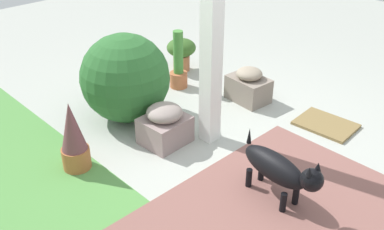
# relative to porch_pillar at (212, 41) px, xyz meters

# --- Properties ---
(ground_plane) EXTENTS (12.00, 12.00, 0.00)m
(ground_plane) POSITION_rel_porch_pillar_xyz_m (-0.26, 0.02, -1.01)
(ground_plane) COLOR #ABAEA5
(porch_pillar) EXTENTS (0.15, 0.15, 2.02)m
(porch_pillar) POSITION_rel_porch_pillar_xyz_m (0.00, 0.00, 0.00)
(porch_pillar) COLOR white
(porch_pillar) RESTS_ON ground
(stone_planter_nearest) EXTENTS (0.48, 0.36, 0.40)m
(stone_planter_nearest) POSITION_rel_porch_pillar_xyz_m (0.26, -0.89, -0.83)
(stone_planter_nearest) COLOR gray
(stone_planter_nearest) RESTS_ON ground
(stone_planter_mid) EXTENTS (0.40, 0.44, 0.41)m
(stone_planter_mid) POSITION_rel_porch_pillar_xyz_m (0.25, 0.36, -0.82)
(stone_planter_mid) COLOR gray
(stone_planter_mid) RESTS_ON ground
(round_shrub) EXTENTS (0.92, 0.92, 0.92)m
(round_shrub) POSITION_rel_porch_pillar_xyz_m (0.89, 0.33, -0.55)
(round_shrub) COLOR #2A612C
(round_shrub) RESTS_ON ground
(terracotta_pot_spiky) EXTENTS (0.25, 0.25, 0.65)m
(terracotta_pot_spiky) POSITION_rel_porch_pillar_xyz_m (0.48, 1.19, -0.70)
(terracotta_pot_spiky) COLOR #AB6234
(terracotta_pot_spiky) RESTS_ON ground
(terracotta_pot_tall) EXTENTS (0.21, 0.21, 0.70)m
(terracotta_pot_tall) POSITION_rel_porch_pillar_xyz_m (1.06, -0.56, -0.76)
(terracotta_pot_tall) COLOR #B6633D
(terracotta_pot_tall) RESTS_ON ground
(terracotta_pot_broad) EXTENTS (0.37, 0.37, 0.42)m
(terracotta_pot_broad) POSITION_rel_porch_pillar_xyz_m (1.40, -0.92, -0.75)
(terracotta_pot_broad) COLOR #AC6640
(terracotta_pot_broad) RESTS_ON ground
(dog) EXTENTS (0.76, 0.28, 0.52)m
(dog) POSITION_rel_porch_pillar_xyz_m (-1.01, 0.27, -0.71)
(dog) COLOR black
(dog) RESTS_ON ground
(doormat) EXTENTS (0.60, 0.47, 0.03)m
(doormat) POSITION_rel_porch_pillar_xyz_m (-0.67, -1.04, -1.00)
(doormat) COLOR olive
(doormat) RESTS_ON ground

